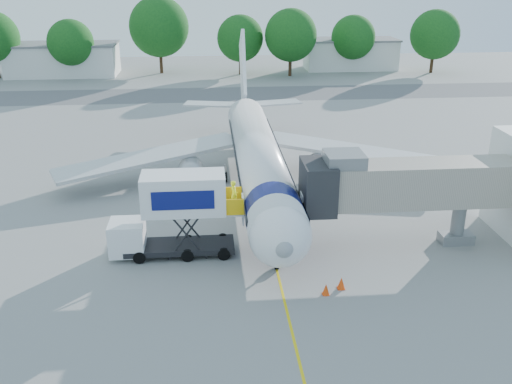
{
  "coord_description": "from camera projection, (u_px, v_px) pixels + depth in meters",
  "views": [
    {
      "loc": [
        -3.98,
        -40.26,
        17.49
      ],
      "look_at": [
        -0.84,
        -4.59,
        3.2
      ],
      "focal_mm": 40.0,
      "sensor_mm": 36.0,
      "label": 1
    }
  ],
  "objects": [
    {
      "name": "outbuilding_left",
      "position": [
        63.0,
        59.0,
        96.3
      ],
      "size": [
        18.4,
        8.4,
        5.3
      ],
      "color": "silver",
      "rests_on": "ground"
    },
    {
      "name": "safety_cone_a",
      "position": [
        341.0,
        283.0,
        32.98
      ],
      "size": [
        0.47,
        0.47,
        0.74
      ],
      "color": "#EB420C",
      "rests_on": "ground"
    },
    {
      "name": "tree_c",
      "position": [
        159.0,
        27.0,
        96.14
      ],
      "size": [
        10.04,
        10.04,
        12.8
      ],
      "color": "#382314",
      "rests_on": "ground"
    },
    {
      "name": "tree_b",
      "position": [
        71.0,
        43.0,
        92.54
      ],
      "size": [
        7.44,
        7.44,
        9.49
      ],
      "color": "#382314",
      "rests_on": "ground"
    },
    {
      "name": "ground",
      "position": [
        262.0,
        208.0,
        44.05
      ],
      "size": [
        160.0,
        160.0,
        0.0
      ],
      "primitive_type": "plane",
      "color": "gray",
      "rests_on": "ground"
    },
    {
      "name": "outbuilding_right",
      "position": [
        350.0,
        54.0,
        102.22
      ],
      "size": [
        16.4,
        7.4,
        5.3
      ],
      "color": "silver",
      "rests_on": "ground"
    },
    {
      "name": "ground_tug",
      "position": [
        230.0,
        323.0,
        28.81
      ],
      "size": [
        3.25,
        1.93,
        1.24
      ],
      "rotation": [
        0.0,
        0.0,
        -0.11
      ],
      "color": "white",
      "rests_on": "ground"
    },
    {
      "name": "tree_f",
      "position": [
        353.0,
        37.0,
        98.49
      ],
      "size": [
        7.56,
        7.56,
        9.64
      ],
      "color": "#382314",
      "rests_on": "ground"
    },
    {
      "name": "safety_cone_b",
      "position": [
        326.0,
        289.0,
        32.4
      ],
      "size": [
        0.43,
        0.43,
        0.68
      ],
      "color": "#EB420C",
      "rests_on": "ground"
    },
    {
      "name": "catering_hiloader",
      "position": [
        174.0,
        215.0,
        36.04
      ],
      "size": [
        8.5,
        2.44,
        5.5
      ],
      "color": "black",
      "rests_on": "ground"
    },
    {
      "name": "tree_e",
      "position": [
        291.0,
        35.0,
        94.12
      ],
      "size": [
        8.64,
        8.64,
        11.02
      ],
      "color": "#382314",
      "rests_on": "ground"
    },
    {
      "name": "tree_d",
      "position": [
        240.0,
        38.0,
        95.79
      ],
      "size": [
        7.77,
        7.77,
        9.91
      ],
      "color": "#382314",
      "rests_on": "ground"
    },
    {
      "name": "tree_g",
      "position": [
        435.0,
        34.0,
        97.12
      ],
      "size": [
        8.35,
        8.35,
        10.64
      ],
      "color": "#382314",
      "rests_on": "ground"
    },
    {
      "name": "aircraft",
      "position": [
        257.0,
        155.0,
        46.77
      ],
      "size": [
        34.17,
        37.73,
        11.35
      ],
      "color": "white",
      "rests_on": "ground"
    },
    {
      "name": "guidance_line",
      "position": [
        262.0,
        208.0,
        44.05
      ],
      "size": [
        0.15,
        70.0,
        0.01
      ],
      "primitive_type": "cube",
      "color": "yellow",
      "rests_on": "ground"
    },
    {
      "name": "taxiway_strip",
      "position": [
        234.0,
        94.0,
        82.91
      ],
      "size": [
        120.0,
        10.0,
        0.01
      ],
      "primitive_type": "cube",
      "color": "#59595B",
      "rests_on": "ground"
    },
    {
      "name": "jet_bridge",
      "position": [
        396.0,
        185.0,
        36.62
      ],
      "size": [
        13.9,
        3.2,
        6.6
      ],
      "color": "#A39B8B",
      "rests_on": "ground"
    }
  ]
}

